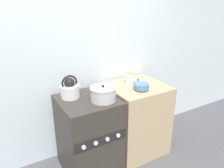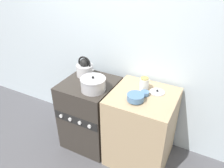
{
  "view_description": "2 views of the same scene",
  "coord_description": "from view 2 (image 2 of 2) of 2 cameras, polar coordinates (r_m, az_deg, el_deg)",
  "views": [
    {
      "loc": [
        -0.87,
        -1.7,
        1.92
      ],
      "look_at": [
        0.3,
        0.29,
        1.04
      ],
      "focal_mm": 35.0,
      "sensor_mm": 36.0,
      "label": 1
    },
    {
      "loc": [
        1.29,
        -1.57,
        2.23
      ],
      "look_at": [
        0.33,
        0.3,
        0.99
      ],
      "focal_mm": 35.0,
      "sensor_mm": 36.0,
      "label": 2
    }
  ],
  "objects": [
    {
      "name": "stove",
      "position": [
        2.89,
        -5.66,
        -7.53
      ],
      "size": [
        0.62,
        0.66,
        0.92
      ],
      "color": "#332D28",
      "rests_on": "ground_plane"
    },
    {
      "name": "cooking_pot",
      "position": [
        2.45,
        -4.94,
        -0.06
      ],
      "size": [
        0.29,
        0.29,
        0.18
      ],
      "color": "#B2B2B7",
      "rests_on": "stove"
    },
    {
      "name": "small_ceramic_bowl",
      "position": [
        2.36,
        8.59,
        -2.41
      ],
      "size": [
        0.09,
        0.09,
        0.05
      ],
      "color": "#4C729E",
      "rests_on": "counter"
    },
    {
      "name": "loose_pot_lid",
      "position": [
        2.45,
        11.72,
        -2.03
      ],
      "size": [
        0.17,
        0.17,
        0.03
      ],
      "color": "#B2B2B7",
      "rests_on": "counter"
    },
    {
      "name": "counter",
      "position": [
        2.67,
        7.57,
        -11.26
      ],
      "size": [
        0.71,
        0.69,
        0.93
      ],
      "color": "tan",
      "rests_on": "ground_plane"
    },
    {
      "name": "enamel_bowl",
      "position": [
        2.25,
        6.17,
        -3.49
      ],
      "size": [
        0.18,
        0.18,
        0.08
      ],
      "color": "#4C729E",
      "rests_on": "counter"
    },
    {
      "name": "wall_back",
      "position": [
        2.83,
        -1.65,
        10.2
      ],
      "size": [
        7.0,
        0.06,
        2.5
      ],
      "color": "silver",
      "rests_on": "ground_plane"
    },
    {
      "name": "storage_jar",
      "position": [
        2.44,
        8.4,
        0.02
      ],
      "size": [
        0.1,
        0.1,
        0.15
      ],
      "color": "silver",
      "rests_on": "counter"
    },
    {
      "name": "ground_plane",
      "position": [
        3.01,
        -8.58,
        -17.71
      ],
      "size": [
        12.0,
        12.0,
        0.0
      ],
      "primitive_type": "plane",
      "color": "#4C4C51"
    },
    {
      "name": "kettle",
      "position": [
        2.76,
        -7.08,
        4.05
      ],
      "size": [
        0.26,
        0.21,
        0.26
      ],
      "color": "silver",
      "rests_on": "stove"
    }
  ]
}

